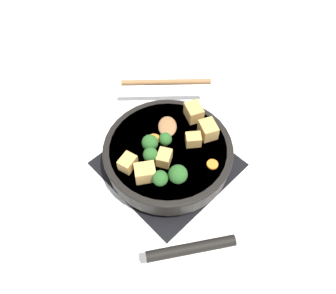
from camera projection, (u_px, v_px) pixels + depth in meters
name	position (u px, v px, depth m)	size (l,w,h in m)	color
ground_plane	(168.00, 164.00, 0.89)	(2.40, 2.40, 0.00)	white
front_burner_grate	(168.00, 162.00, 0.88)	(0.31, 0.31, 0.03)	black
skillet_pan	(168.00, 153.00, 0.84)	(0.39, 0.44, 0.06)	black
wooden_spoon	(167.00, 99.00, 0.91)	(0.25, 0.25, 0.02)	olive
tofu_cube_center_large	(145.00, 173.00, 0.76)	(0.05, 0.04, 0.04)	tan
tofu_cube_near_handle	(194.00, 112.00, 0.86)	(0.05, 0.04, 0.04)	tan
tofu_cube_east_chunk	(193.00, 140.00, 0.82)	(0.04, 0.03, 0.03)	tan
tofu_cube_west_chunk	(164.00, 158.00, 0.79)	(0.04, 0.03, 0.03)	tan
tofu_cube_back_piece	(208.00, 130.00, 0.83)	(0.05, 0.04, 0.04)	tan
tofu_cube_front_piece	(128.00, 163.00, 0.78)	(0.04, 0.03, 0.03)	tan
broccoli_floret_near_spoon	(160.00, 178.00, 0.74)	(0.04, 0.04, 0.04)	#709956
broccoli_floret_center_top	(150.00, 143.00, 0.80)	(0.04, 0.04, 0.05)	#709956
broccoli_floret_east_rim	(165.00, 140.00, 0.81)	(0.03, 0.03, 0.04)	#709956
broccoli_floret_west_rim	(151.00, 156.00, 0.78)	(0.04, 0.04, 0.04)	#709956
broccoli_floret_north_edge	(178.00, 174.00, 0.74)	(0.04, 0.04, 0.05)	#709956
carrot_slice_orange_thin	(154.00, 139.00, 0.83)	(0.03, 0.03, 0.01)	orange
carrot_slice_near_center	(212.00, 164.00, 0.79)	(0.03, 0.03, 0.01)	orange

